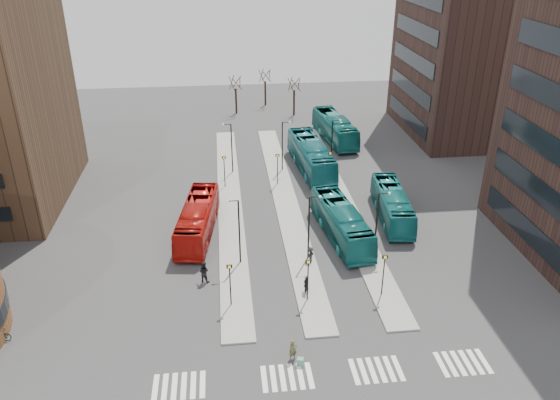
{
  "coord_description": "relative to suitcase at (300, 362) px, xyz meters",
  "views": [
    {
      "loc": [
        -4.44,
        -22.63,
        26.28
      ],
      "look_at": [
        0.33,
        20.05,
        5.0
      ],
      "focal_mm": 35.0,
      "sensor_mm": 36.0,
      "label": 1
    }
  ],
  "objects": [
    {
      "name": "island_left",
      "position": [
        -4.02,
        24.97,
        -0.2
      ],
      "size": [
        2.5,
        45.0,
        0.15
      ],
      "primitive_type": "cube",
      "color": "gray",
      "rests_on": "ground"
    },
    {
      "name": "island_mid",
      "position": [
        1.98,
        24.97,
        -0.2
      ],
      "size": [
        2.5,
        45.0,
        0.15
      ],
      "primitive_type": "cube",
      "color": "gray",
      "rests_on": "ground"
    },
    {
      "name": "island_right",
      "position": [
        7.98,
        24.97,
        -0.2
      ],
      "size": [
        2.5,
        45.0,
        0.15
      ],
      "primitive_type": "cube",
      "color": "gray",
      "rests_on": "ground"
    },
    {
      "name": "suitcase",
      "position": [
        0.0,
        0.0,
        0.0
      ],
      "size": [
        0.53,
        0.47,
        0.55
      ],
      "primitive_type": "cube",
      "rotation": [
        0.0,
        0.0,
        -0.29
      ],
      "color": "#1B3F96",
      "rests_on": "ground"
    },
    {
      "name": "red_bus",
      "position": [
        -7.19,
        18.64,
        1.33
      ],
      "size": [
        4.22,
        11.8,
        3.21
      ],
      "primitive_type": "imported",
      "rotation": [
        0.0,
        0.0,
        -0.13
      ],
      "color": "#AC120D",
      "rests_on": "ground"
    },
    {
      "name": "teal_bus_a",
      "position": [
        6.27,
        16.5,
        1.34
      ],
      "size": [
        4.07,
        11.88,
        3.24
      ],
      "primitive_type": "imported",
      "rotation": [
        0.0,
        0.0,
        0.12
      ],
      "color": "#136161",
      "rests_on": "ground"
    },
    {
      "name": "teal_bus_b",
      "position": [
        6.07,
        32.85,
        1.56
      ],
      "size": [
        4.18,
        13.4,
        3.67
      ],
      "primitive_type": "imported",
      "rotation": [
        0.0,
        0.0,
        0.08
      ],
      "color": "#16656E",
      "rests_on": "ground"
    },
    {
      "name": "teal_bus_c",
      "position": [
        12.2,
        19.75,
        1.24
      ],
      "size": [
        3.62,
        11.11,
        3.04
      ],
      "primitive_type": "imported",
      "rotation": [
        0.0,
        0.0,
        -0.1
      ],
      "color": "#156B6C",
      "rests_on": "ground"
    },
    {
      "name": "teal_bus_d",
      "position": [
        11.03,
        42.94,
        1.46
      ],
      "size": [
        4.38,
        12.74,
        3.48
      ],
      "primitive_type": "imported",
      "rotation": [
        0.0,
        0.0,
        0.12
      ],
      "color": "#136362",
      "rests_on": "ground"
    },
    {
      "name": "traveller",
      "position": [
        -0.43,
        0.6,
        0.52
      ],
      "size": [
        0.67,
        0.53,
        1.6
      ],
      "primitive_type": "imported",
      "rotation": [
        0.0,
        0.0,
        0.28
      ],
      "color": "#4E4F2F",
      "rests_on": "ground"
    },
    {
      "name": "commuter_a",
      "position": [
        -6.54,
        10.52,
        0.67
      ],
      "size": [
        1.12,
        1.0,
        1.89
      ],
      "primitive_type": "imported",
      "rotation": [
        0.0,
        0.0,
        2.77
      ],
      "color": "black",
      "rests_on": "ground"
    },
    {
      "name": "commuter_b",
      "position": [
        1.63,
        7.9,
        0.51
      ],
      "size": [
        0.54,
        0.97,
        1.57
      ],
      "primitive_type": "imported",
      "rotation": [
        0.0,
        0.0,
        1.75
      ],
      "color": "black",
      "rests_on": "ground"
    },
    {
      "name": "commuter_c",
      "position": [
        2.68,
        12.45,
        0.48
      ],
      "size": [
        1.09,
        1.09,
        1.51
      ],
      "primitive_type": "imported",
      "rotation": [
        0.0,
        0.0,
        3.94
      ],
      "color": "black",
      "rests_on": "ground"
    },
    {
      "name": "crosswalk_stripes",
      "position": [
        1.73,
        -1.03,
        -0.27
      ],
      "size": [
        22.35,
        2.4,
        0.01
      ],
      "color": "silver",
      "rests_on": "ground"
    },
    {
      "name": "tower_far",
      "position": [
        31.95,
        44.97,
        14.72
      ],
      "size": [
        20.12,
        20.0,
        30.0
      ],
      "color": "#32201B",
      "rests_on": "ground"
    },
    {
      "name": "sign_poles",
      "position": [
        1.58,
        17.97,
        2.13
      ],
      "size": [
        12.45,
        22.12,
        3.65
      ],
      "color": "black",
      "rests_on": "ground"
    },
    {
      "name": "lamp_posts",
      "position": [
        2.61,
        22.97,
        3.3
      ],
      "size": [
        14.04,
        20.24,
        6.12
      ],
      "color": "black",
      "rests_on": "ground"
    },
    {
      "name": "bare_trees",
      "position": [
        2.64,
        57.63,
        2.45
      ],
      "size": [
        10.97,
        8.14,
        5.9
      ],
      "color": "black",
      "rests_on": "ground"
    }
  ]
}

